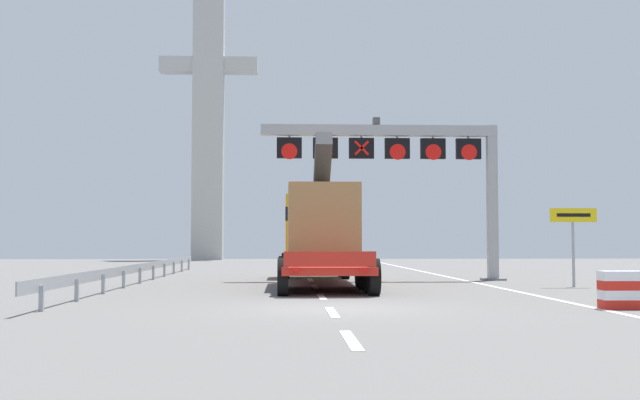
{
  "coord_description": "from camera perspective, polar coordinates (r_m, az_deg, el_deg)",
  "views": [
    {
      "loc": [
        -1.22,
        -18.59,
        1.58
      ],
      "look_at": [
        0.16,
        12.14,
        3.26
      ],
      "focal_mm": 43.71,
      "sensor_mm": 36.0,
      "label": 1
    }
  ],
  "objects": [
    {
      "name": "overhead_lane_gantry",
      "position": [
        32.84,
        6.45,
        3.28
      ],
      "size": [
        10.16,
        0.9,
        6.8
      ],
      "color": "#9EA0A5",
      "rests_on": "ground"
    },
    {
      "name": "exit_sign_yellow",
      "position": [
        28.98,
        18.06,
        -1.86
      ],
      "size": [
        1.67,
        0.15,
        2.79
      ],
      "color": "#9EA0A5",
      "rests_on": "ground"
    },
    {
      "name": "heavy_haul_truck_red",
      "position": [
        30.5,
        -0.12,
        -2.35
      ],
      "size": [
        3.03,
        14.06,
        5.3
      ],
      "color": "red",
      "rests_on": "ground"
    },
    {
      "name": "edge_line_right",
      "position": [
        31.52,
        11.11,
        -5.92
      ],
      "size": [
        0.2,
        63.0,
        0.01
      ],
      "primitive_type": "cube",
      "color": "silver",
      "rests_on": "ground"
    },
    {
      "name": "crash_barrier_striped",
      "position": [
        19.84,
        21.21,
        -6.17
      ],
      "size": [
        1.01,
        0.51,
        0.9
      ],
      "color": "red",
      "rests_on": "ground"
    },
    {
      "name": "ground",
      "position": [
        18.7,
        1.19,
        -7.96
      ],
      "size": [
        112.0,
        112.0,
        0.0
      ],
      "primitive_type": "plane",
      "color": "slate"
    },
    {
      "name": "lane_markings",
      "position": [
        37.64,
        -0.96,
        -5.51
      ],
      "size": [
        0.2,
        52.61,
        0.01
      ],
      "color": "silver",
      "rests_on": "ground"
    },
    {
      "name": "bridge_pylon_distant",
      "position": [
        73.18,
        -8.16,
        7.36
      ],
      "size": [
        9.0,
        2.0,
        28.93
      ],
      "color": "#B7B7B2",
      "rests_on": "ground"
    },
    {
      "name": "guardrail_left",
      "position": [
        32.23,
        -12.64,
        -4.86
      ],
      "size": [
        0.13,
        30.26,
        0.76
      ],
      "color": "#999EA3",
      "rests_on": "ground"
    }
  ]
}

